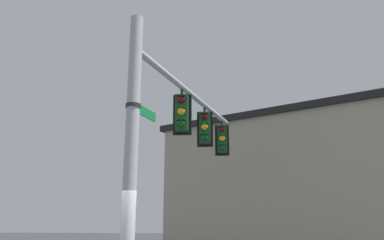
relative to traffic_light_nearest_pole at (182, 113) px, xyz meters
name	(u,v)px	position (x,y,z in m)	size (l,w,h in m)	color
signal_pole	(131,156)	(0.78, 2.48, -1.64)	(0.29, 0.29, 6.43)	#ADB2B7
mast_arm	(194,96)	(-0.27, -0.90, 0.78)	(0.17, 0.17, 7.08)	#ADB2B7
traffic_light_nearest_pole	(182,113)	(0.00, 0.00, 0.00)	(0.54, 0.49, 1.31)	black
traffic_light_mid_inner	(205,128)	(-0.58, -1.84, 0.00)	(0.54, 0.49, 1.31)	black
traffic_light_mid_outer	(222,139)	(-1.15, -3.68, 0.00)	(0.54, 0.49, 1.31)	black
street_name_sign	(139,109)	(0.71, 2.25, -0.56)	(0.49, 1.15, 0.22)	#147238
storefront_building	(306,189)	(-5.18, -8.30, -1.56)	(14.41, 12.47, 6.56)	#A89E89
tree_by_storefront	(267,144)	(-3.28, -7.17, 0.47)	(2.85, 2.85, 6.82)	#4C3823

